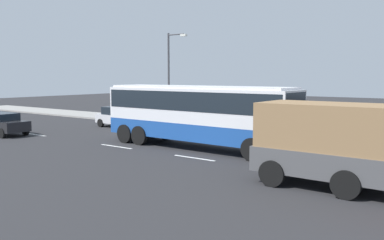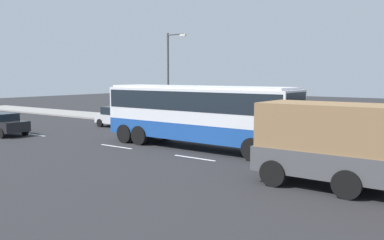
% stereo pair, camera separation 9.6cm
% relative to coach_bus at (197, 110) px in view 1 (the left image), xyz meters
% --- Properties ---
extents(ground_plane, '(120.00, 120.00, 0.00)m').
position_rel_coach_bus_xyz_m(ground_plane, '(1.89, 0.35, -2.12)').
color(ground_plane, '#28282B').
extents(sidewalk_curb, '(80.00, 4.00, 0.15)m').
position_rel_coach_bus_xyz_m(sidewalk_curb, '(1.89, 8.51, -2.04)').
color(sidewalk_curb, gray).
rests_on(sidewalk_curb, ground_plane).
extents(lane_centreline, '(41.02, 0.16, 0.01)m').
position_rel_coach_bus_xyz_m(lane_centreline, '(3.98, -2.26, -2.12)').
color(lane_centreline, white).
rests_on(lane_centreline, ground_plane).
extents(coach_bus, '(11.40, 2.83, 3.42)m').
position_rel_coach_bus_xyz_m(coach_bus, '(0.00, 0.00, 0.00)').
color(coach_bus, '#1E4C9E').
rests_on(coach_bus, ground_plane).
extents(cargo_truck, '(7.32, 2.67, 2.98)m').
position_rel_coach_bus_xyz_m(cargo_truck, '(9.32, -3.53, -0.49)').
color(cargo_truck, red).
rests_on(cargo_truck, ground_plane).
extents(car_black_sedan, '(4.41, 1.90, 1.47)m').
position_rel_coach_bus_xyz_m(car_black_sedan, '(-13.71, -3.63, -1.33)').
color(car_black_sedan, black).
rests_on(car_black_sedan, ground_plane).
extents(car_silver_hatch, '(4.22, 2.15, 1.58)m').
position_rel_coach_bus_xyz_m(car_silver_hatch, '(-10.06, 3.93, -1.29)').
color(car_silver_hatch, silver).
rests_on(car_silver_hatch, ground_plane).
extents(street_lamp, '(1.82, 0.24, 7.13)m').
position_rel_coach_bus_xyz_m(street_lamp, '(-7.36, 6.77, 2.12)').
color(street_lamp, '#47474C').
rests_on(street_lamp, sidewalk_curb).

